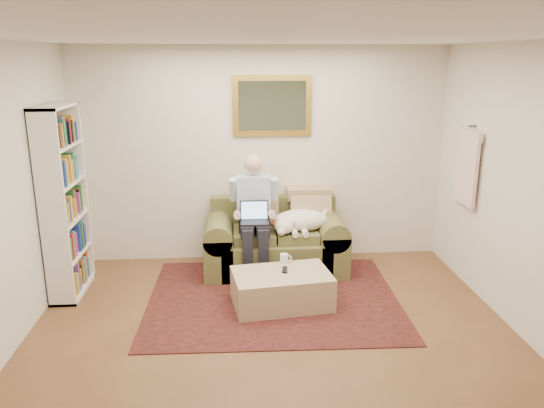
{
  "coord_description": "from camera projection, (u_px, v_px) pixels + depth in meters",
  "views": [
    {
      "loc": [
        -0.33,
        -3.86,
        2.46
      ],
      "look_at": [
        0.07,
        1.55,
        0.95
      ],
      "focal_mm": 35.0,
      "sensor_mm": 36.0,
      "label": 1
    }
  ],
  "objects": [
    {
      "name": "bookshelf",
      "position": [
        64.0,
        202.0,
        5.51
      ],
      "size": [
        0.28,
        0.8,
        2.0
      ],
      "primitive_type": null,
      "color": "white",
      "rests_on": "room_shell"
    },
    {
      "name": "tv_remote",
      "position": [
        285.0,
        270.0,
        5.4
      ],
      "size": [
        0.07,
        0.16,
        0.02
      ],
      "primitive_type": "cube",
      "rotation": [
        0.0,
        0.0,
        -0.13
      ],
      "color": "black",
      "rests_on": "ottoman"
    },
    {
      "name": "rug",
      "position": [
        273.0,
        298.0,
        5.58
      ],
      "size": [
        2.64,
        2.14,
        0.01
      ],
      "primitive_type": "cube",
      "rotation": [
        0.0,
        0.0,
        -0.02
      ],
      "color": "black",
      "rests_on": "room_shell"
    },
    {
      "name": "laptop",
      "position": [
        254.0,
        217.0,
        5.95
      ],
      "size": [
        0.32,
        0.25,
        0.23
      ],
      "color": "black",
      "rests_on": "seated_man"
    },
    {
      "name": "wall_mirror",
      "position": [
        272.0,
        106.0,
        6.26
      ],
      "size": [
        0.94,
        0.04,
        0.72
      ],
      "color": "gold",
      "rests_on": "room_shell"
    },
    {
      "name": "sleeping_dog",
      "position": [
        301.0,
        220.0,
        6.14
      ],
      "size": [
        0.68,
        0.43,
        0.25
      ],
      "primitive_type": null,
      "color": "white",
      "rests_on": "sofa"
    },
    {
      "name": "hanging_shirt",
      "position": [
        467.0,
        163.0,
        5.72
      ],
      "size": [
        0.06,
        0.52,
        0.9
      ],
      "primitive_type": null,
      "color": "#FED2D5",
      "rests_on": "room_shell"
    },
    {
      "name": "room_shell",
      "position": [
        274.0,
        202.0,
        4.38
      ],
      "size": [
        4.51,
        5.0,
        2.61
      ],
      "color": "brown",
      "rests_on": "ground"
    },
    {
      "name": "ottoman",
      "position": [
        282.0,
        289.0,
        5.39
      ],
      "size": [
        1.05,
        0.75,
        0.35
      ],
      "primitive_type": "cube",
      "rotation": [
        0.0,
        0.0,
        0.14
      ],
      "color": "tan",
      "rests_on": "room_shell"
    },
    {
      "name": "coffee_mug",
      "position": [
        284.0,
        258.0,
        5.6
      ],
      "size": [
        0.08,
        0.08,
        0.1
      ],
      "primitive_type": "cylinder",
      "color": "white",
      "rests_on": "ottoman"
    },
    {
      "name": "seated_man",
      "position": [
        254.0,
        218.0,
        6.02
      ],
      "size": [
        0.54,
        0.78,
        1.39
      ],
      "primitive_type": null,
      "color": "#8CAFD8",
      "rests_on": "sofa"
    },
    {
      "name": "sofa",
      "position": [
        275.0,
        247.0,
        6.29
      ],
      "size": [
        1.65,
        0.84,
        0.99
      ],
      "color": "brown",
      "rests_on": "room_shell"
    }
  ]
}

